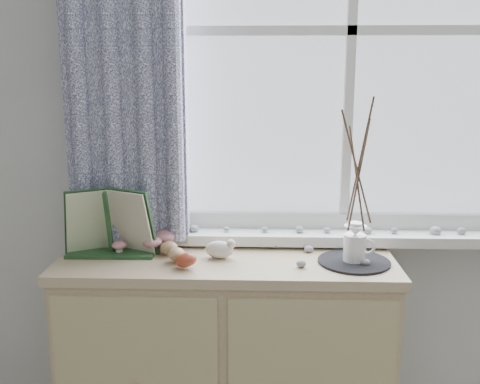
{
  "coord_description": "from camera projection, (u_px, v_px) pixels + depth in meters",
  "views": [
    {
      "loc": [
        -0.04,
        -0.07,
        1.49
      ],
      "look_at": [
        -0.1,
        1.7,
        1.1
      ],
      "focal_mm": 40.0,
      "sensor_mm": 36.0,
      "label": 1
    }
  ],
  "objects": [
    {
      "name": "sideboard",
      "position": [
        227.0,
        364.0,
        2.01
      ],
      "size": [
        1.2,
        0.45,
        0.85
      ],
      "color": "tan",
      "rests_on": "ground"
    },
    {
      "name": "botanical_book",
      "position": [
        107.0,
        224.0,
        1.88
      ],
      "size": [
        0.37,
        0.14,
        0.25
      ],
      "primitive_type": null,
      "rotation": [
        0.0,
        0.0,
        0.02
      ],
      "color": "#204423",
      "rests_on": "sideboard"
    },
    {
      "name": "twig_pitcher",
      "position": [
        358.0,
        168.0,
        1.79
      ],
      "size": [
        0.26,
        0.26,
        0.58
      ],
      "rotation": [
        0.0,
        0.0,
        -0.29
      ],
      "color": "white",
      "rests_on": "crocheted_doily"
    },
    {
      "name": "crocheted_doily",
      "position": [
        354.0,
        262.0,
        1.86
      ],
      "size": [
        0.25,
        0.25,
        0.01
      ],
      "primitive_type": "cylinder",
      "color": "black",
      "rests_on": "sideboard"
    },
    {
      "name": "sideboard_pebbles",
      "position": [
        312.0,
        255.0,
        1.91
      ],
      "size": [
        0.33,
        0.23,
        0.02
      ],
      "color": "#979799",
      "rests_on": "sideboard"
    },
    {
      "name": "toadstool_cluster",
      "position": [
        147.0,
        236.0,
        1.99
      ],
      "size": [
        0.23,
        0.16,
        0.1
      ],
      "color": "silver",
      "rests_on": "sideboard"
    },
    {
      "name": "songbird_figurine",
      "position": [
        219.0,
        249.0,
        1.9
      ],
      "size": [
        0.14,
        0.08,
        0.07
      ],
      "primitive_type": null,
      "rotation": [
        0.0,
        0.0,
        -0.12
      ],
      "color": "white",
      "rests_on": "sideboard"
    },
    {
      "name": "wooden_eggs",
      "position": [
        177.0,
        254.0,
        1.86
      ],
      "size": [
        0.14,
        0.18,
        0.08
      ],
      "color": "tan",
      "rests_on": "sideboard"
    }
  ]
}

